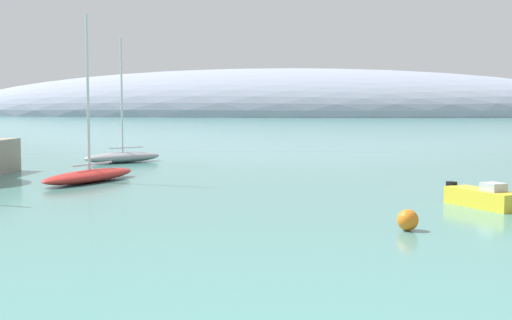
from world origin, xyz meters
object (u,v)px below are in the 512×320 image
at_px(sailboat_red_near_shore, 89,174).
at_px(motorboat_yellow_alongside_breakwater, 484,198).
at_px(mooring_buoy_orange, 408,220).
at_px(sailboat_grey_mid_mooring, 123,156).

distance_m(sailboat_red_near_shore, motorboat_yellow_alongside_breakwater, 23.95).
height_order(sailboat_red_near_shore, mooring_buoy_orange, sailboat_red_near_shore).
height_order(sailboat_red_near_shore, motorboat_yellow_alongside_breakwater, sailboat_red_near_shore).
xyz_separation_m(sailboat_grey_mid_mooring, motorboat_yellow_alongside_breakwater, (24.22, -22.76, -0.08)).
bearing_deg(sailboat_grey_mid_mooring, motorboat_yellow_alongside_breakwater, 93.61).
bearing_deg(motorboat_yellow_alongside_breakwater, sailboat_red_near_shore, -142.03).
distance_m(motorboat_yellow_alongside_breakwater, mooring_buoy_orange, 7.95).
distance_m(sailboat_grey_mid_mooring, motorboat_yellow_alongside_breakwater, 33.24).
xyz_separation_m(motorboat_yellow_alongside_breakwater, mooring_buoy_orange, (-4.37, -6.64, -0.04)).
relative_size(sailboat_red_near_shore, mooring_buoy_orange, 12.41).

